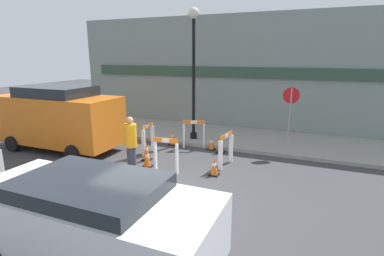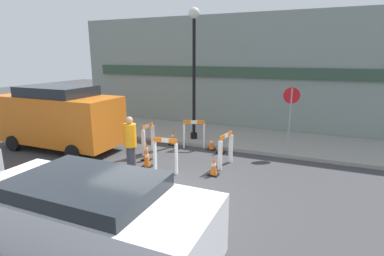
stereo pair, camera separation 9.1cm
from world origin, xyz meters
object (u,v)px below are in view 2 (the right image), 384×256
Objects in this scene: streetlamp_post at (194,57)px; parked_car_1 at (89,216)px; person_worker at (130,143)px; stop_sign at (291,108)px; work_van at (60,115)px.

streetlamp_post is 8.37m from parked_car_1.
streetlamp_post is 4.78m from person_worker.
stop_sign is 0.48× the size of work_van.
person_worker is 0.37× the size of work_van.
work_van reaches higher than parked_car_1.
stop_sign is 5.97m from person_worker.
streetlamp_post is 2.27× the size of stop_sign.
streetlamp_post reaches higher than stop_sign.
parked_car_1 is at bearing -126.86° from person_worker.
parked_car_1 is (-2.51, -7.91, -0.77)m from stop_sign.
streetlamp_post is 1.09× the size of work_van.
stop_sign is at bearing -18.24° from person_worker.
person_worker is at bearing 114.97° from parked_car_1.
streetlamp_post is at bearing 21.89° from person_worker.
work_van is at bearing 103.37° from person_worker.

